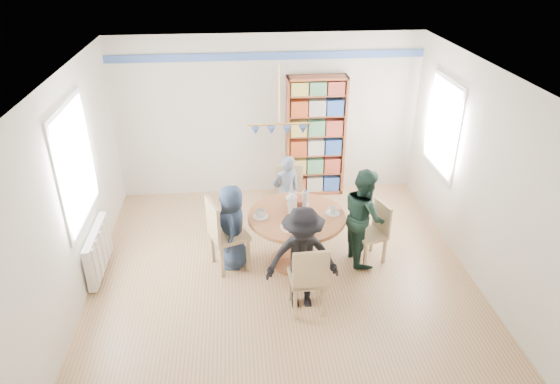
{
  "coord_description": "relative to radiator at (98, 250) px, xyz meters",
  "views": [
    {
      "loc": [
        -0.54,
        -5.35,
        4.1
      ],
      "look_at": [
        0.0,
        0.4,
        1.05
      ],
      "focal_mm": 32.0,
      "sensor_mm": 36.0,
      "label": 1
    }
  ],
  "objects": [
    {
      "name": "ground",
      "position": [
        2.42,
        -0.3,
        -0.35
      ],
      "size": [
        5.0,
        5.0,
        0.0
      ],
      "primitive_type": "plane",
      "color": "tan"
    },
    {
      "name": "chair_right",
      "position": [
        3.7,
        -0.03,
        0.12
      ],
      "size": [
        0.48,
        0.48,
        0.86
      ],
      "color": "tan",
      "rests_on": "ground"
    },
    {
      "name": "person_near",
      "position": [
        2.59,
        -0.89,
        0.32
      ],
      "size": [
        0.87,
        0.51,
        1.34
      ],
      "primitive_type": "imported",
      "rotation": [
        0.0,
        0.0,
        -0.01
      ],
      "color": "black",
      "rests_on": "ground"
    },
    {
      "name": "tableware",
      "position": [
        2.61,
        0.02,
        0.47
      ],
      "size": [
        1.16,
        1.16,
        0.3
      ],
      "color": "white",
      "rests_on": "dining_table"
    },
    {
      "name": "bookshelf",
      "position": [
        3.19,
        2.04,
        0.66
      ],
      "size": [
        0.98,
        0.29,
        2.05
      ],
      "color": "brown",
      "rests_on": "ground"
    },
    {
      "name": "person_right",
      "position": [
        3.54,
        -0.0,
        0.33
      ],
      "size": [
        0.58,
        0.71,
        1.37
      ],
      "primitive_type": "imported",
      "rotation": [
        0.0,
        0.0,
        1.66
      ],
      "color": "#162D23",
      "rests_on": "ground"
    },
    {
      "name": "room_shell",
      "position": [
        2.16,
        0.57,
        1.3
      ],
      "size": [
        5.0,
        5.0,
        5.0
      ],
      "color": "white",
      "rests_on": "ground"
    },
    {
      "name": "dining_table",
      "position": [
        2.63,
        -0.01,
        0.21
      ],
      "size": [
        1.3,
        1.3,
        0.75
      ],
      "color": "#955D30",
      "rests_on": "ground"
    },
    {
      "name": "chair_far",
      "position": [
        2.65,
        1.02,
        0.17
      ],
      "size": [
        0.45,
        0.45,
        0.95
      ],
      "color": "tan",
      "rests_on": "ground"
    },
    {
      "name": "radiator",
      "position": [
        0.0,
        0.0,
        0.0
      ],
      "size": [
        0.12,
        1.0,
        0.6
      ],
      "color": "silver",
      "rests_on": "ground"
    },
    {
      "name": "chair_left",
      "position": [
        1.64,
        -0.04,
        0.22
      ],
      "size": [
        0.59,
        0.59,
        1.04
      ],
      "color": "tan",
      "rests_on": "ground"
    },
    {
      "name": "chair_near",
      "position": [
        2.65,
        -1.05,
        0.17
      ],
      "size": [
        0.44,
        0.44,
        0.95
      ],
      "color": "tan",
      "rests_on": "ground"
    },
    {
      "name": "person_left",
      "position": [
        1.77,
        0.02,
        0.25
      ],
      "size": [
        0.4,
        0.6,
        1.2
      ],
      "primitive_type": "imported",
      "rotation": [
        0.0,
        0.0,
        -1.6
      ],
      "color": "#1B273C",
      "rests_on": "ground"
    },
    {
      "name": "person_far",
      "position": [
        2.58,
        0.91,
        0.25
      ],
      "size": [
        0.51,
        0.42,
        1.21
      ],
      "primitive_type": "imported",
      "rotation": [
        0.0,
        0.0,
        3.49
      ],
      "color": "gray",
      "rests_on": "ground"
    }
  ]
}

